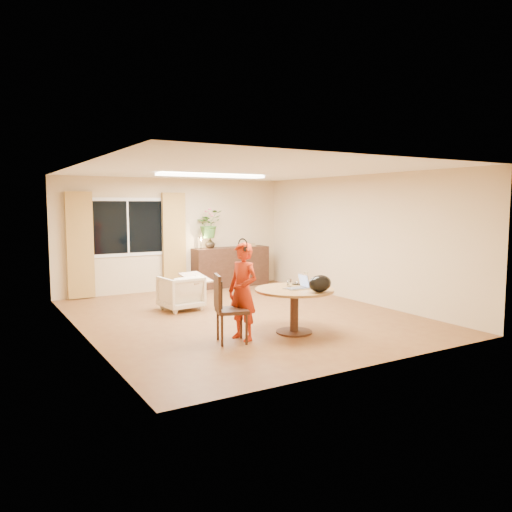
{
  "coord_description": "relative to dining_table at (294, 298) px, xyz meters",
  "views": [
    {
      "loc": [
        -4.28,
        -7.72,
        2.02
      ],
      "look_at": [
        0.17,
        -0.2,
        1.1
      ],
      "focal_mm": 35.0,
      "sensor_mm": 36.0,
      "label": 1
    }
  ],
  "objects": [
    {
      "name": "ceiling",
      "position": [
        -0.13,
        1.44,
        2.05
      ],
      "size": [
        6.5,
        6.5,
        0.0
      ],
      "primitive_type": "plane",
      "rotation": [
        3.14,
        0.0,
        0.0
      ],
      "color": "white",
      "rests_on": "wall_back"
    },
    {
      "name": "laptop",
      "position": [
        0.0,
        -0.03,
        0.27
      ],
      "size": [
        0.36,
        0.25,
        0.24
      ],
      "primitive_type": null,
      "rotation": [
        0.0,
        0.0,
        0.03
      ],
      "color": "#B7B7BC",
      "rests_on": "dining_table"
    },
    {
      "name": "dining_table",
      "position": [
        0.0,
        0.0,
        0.0
      ],
      "size": [
        1.23,
        1.23,
        0.7
      ],
      "color": "brown",
      "rests_on": "floor"
    },
    {
      "name": "curtain_left",
      "position": [
        -2.28,
        4.6,
        0.59
      ],
      "size": [
        0.55,
        0.08,
        2.25
      ],
      "primitive_type": "cube",
      "color": "olive",
      "rests_on": "wall_back"
    },
    {
      "name": "armchair",
      "position": [
        -0.88,
        2.51,
        -0.22
      ],
      "size": [
        0.78,
        0.79,
        0.66
      ],
      "primitive_type": "imported",
      "rotation": [
        0.0,
        0.0,
        3.24
      ],
      "color": "beige",
      "rests_on": "floor"
    },
    {
      "name": "bouquet",
      "position": [
        0.64,
        4.45,
        0.98
      ],
      "size": [
        0.72,
        0.67,
        0.66
      ],
      "primitive_type": "imported",
      "rotation": [
        0.0,
        0.0,
        0.3
      ],
      "color": "#376D28",
      "rests_on": "vase"
    },
    {
      "name": "child",
      "position": [
        -0.87,
        0.08,
        0.17
      ],
      "size": [
        0.61,
        0.49,
        1.45
      ],
      "primitive_type": "imported",
      "rotation": [
        0.0,
        0.0,
        -1.27
      ],
      "color": "red",
      "rests_on": "floor"
    },
    {
      "name": "wall_right",
      "position": [
        2.62,
        1.44,
        0.75
      ],
      "size": [
        0.0,
        6.5,
        6.5
      ],
      "primitive_type": "plane",
      "rotation": [
        1.57,
        0.0,
        -1.57
      ],
      "color": "tan",
      "rests_on": "floor"
    },
    {
      "name": "handbag",
      "position": [
        0.15,
        -0.45,
        0.28
      ],
      "size": [
        0.43,
        0.3,
        0.26
      ],
      "primitive_type": null,
      "rotation": [
        0.0,
        0.0,
        -0.21
      ],
      "color": "black",
      "rests_on": "dining_table"
    },
    {
      "name": "sideboard",
      "position": [
        1.22,
        4.45,
        -0.07
      ],
      "size": [
        1.92,
        0.47,
        0.96
      ],
      "primitive_type": "cube",
      "color": "black",
      "rests_on": "floor"
    },
    {
      "name": "wall_left",
      "position": [
        -2.88,
        1.44,
        0.75
      ],
      "size": [
        0.0,
        6.5,
        6.5
      ],
      "primitive_type": "plane",
      "rotation": [
        1.57,
        0.0,
        1.57
      ],
      "color": "tan",
      "rests_on": "floor"
    },
    {
      "name": "vase",
      "position": [
        0.67,
        4.45,
        0.53
      ],
      "size": [
        0.29,
        0.29,
        0.25
      ],
      "primitive_type": "imported",
      "rotation": [
        0.0,
        0.0,
        0.27
      ],
      "color": "black",
      "rests_on": "sideboard"
    },
    {
      "name": "desk_lamp",
      "position": [
        0.41,
        4.4,
        0.56
      ],
      "size": [
        0.14,
        0.14,
        0.31
      ],
      "primitive_type": null,
      "rotation": [
        0.0,
        0.0,
        0.06
      ],
      "color": "black",
      "rests_on": "sideboard"
    },
    {
      "name": "floor",
      "position": [
        -0.13,
        1.44,
        -0.55
      ],
      "size": [
        6.5,
        6.5,
        0.0
      ],
      "primitive_type": "plane",
      "color": "brown",
      "rests_on": "ground"
    },
    {
      "name": "tumbler",
      "position": [
        0.07,
        0.24,
        0.21
      ],
      "size": [
        0.08,
        0.08,
        0.11
      ],
      "primitive_type": null,
      "rotation": [
        0.0,
        0.0,
        -0.08
      ],
      "color": "white",
      "rests_on": "dining_table"
    },
    {
      "name": "ceiling_panel",
      "position": [
        -0.13,
        2.64,
        2.01
      ],
      "size": [
        2.2,
        0.35,
        0.05
      ],
      "primitive_type": "cube",
      "color": "white",
      "rests_on": "ceiling"
    },
    {
      "name": "book_stack",
      "position": [
        1.78,
        4.45,
        0.45
      ],
      "size": [
        0.22,
        0.17,
        0.08
      ],
      "primitive_type": null,
      "rotation": [
        0.0,
        0.0,
        -0.11
      ],
      "color": "#855F43",
      "rests_on": "sideboard"
    },
    {
      "name": "pot_lid",
      "position": [
        0.28,
        0.32,
        0.17
      ],
      "size": [
        0.2,
        0.2,
        0.03
      ],
      "primitive_type": null,
      "rotation": [
        0.0,
        0.0,
        -0.0
      ],
      "color": "white",
      "rests_on": "dining_table"
    },
    {
      "name": "wine_glass",
      "position": [
        0.36,
        0.19,
        0.26
      ],
      "size": [
        0.09,
        0.09,
        0.22
      ],
      "primitive_type": null,
      "rotation": [
        0.0,
        0.0,
        -0.28
      ],
      "color": "white",
      "rests_on": "dining_table"
    },
    {
      "name": "curtain_right",
      "position": [
        -0.18,
        4.6,
        0.59
      ],
      "size": [
        0.55,
        0.08,
        2.25
      ],
      "primitive_type": "cube",
      "color": "olive",
      "rests_on": "wall_back"
    },
    {
      "name": "wall_back",
      "position": [
        -0.13,
        4.69,
        0.75
      ],
      "size": [
        5.5,
        0.0,
        5.5
      ],
      "primitive_type": "plane",
      "rotation": [
        1.57,
        0.0,
        0.0
      ],
      "color": "tan",
      "rests_on": "floor"
    },
    {
      "name": "dining_chair",
      "position": [
        -1.09,
        0.02,
        -0.05
      ],
      "size": [
        0.59,
        0.56,
        1.0
      ],
      "primitive_type": null,
      "rotation": [
        0.0,
        0.0,
        -0.29
      ],
      "color": "black",
      "rests_on": "floor"
    },
    {
      "name": "throw",
      "position": [
        -0.58,
        2.48,
        0.13
      ],
      "size": [
        0.57,
        0.64,
        0.03
      ],
      "primitive_type": null,
      "rotation": [
        0.0,
        0.0,
        0.24
      ],
      "color": "beige",
      "rests_on": "armchair"
    },
    {
      "name": "window",
      "position": [
        -1.23,
        4.67,
        0.95
      ],
      "size": [
        1.7,
        0.03,
        1.3
      ],
      "color": "white",
      "rests_on": "wall_back"
    }
  ]
}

